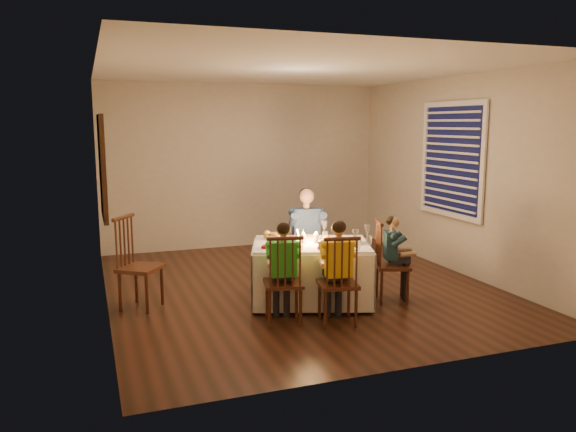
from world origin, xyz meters
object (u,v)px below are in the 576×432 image
object	(u,v)px
chair_adult	(306,284)
chair_end	(391,300)
adult	(306,284)
serving_bowl	(276,237)
chair_near_right	(337,323)
chair_extra	(142,308)
child_green	(283,322)
child_teal	(391,300)
dining_table	(311,260)
chair_near_left	(283,322)
child_yellow	(337,323)

from	to	relation	value
chair_adult	chair_end	distance (m)	1.14
adult	serving_bowl	xyz separation A→B (m)	(-0.50, -0.34, 0.70)
chair_near_right	chair_end	world-z (taller)	same
serving_bowl	chair_near_right	bearing A→B (deg)	-75.04
chair_extra	serving_bowl	bearing A→B (deg)	-58.67
chair_end	child_green	world-z (taller)	child_green
child_teal	chair_extra	bearing A→B (deg)	94.89
chair_extra	chair_adult	bearing A→B (deg)	-48.24
serving_bowl	chair_extra	bearing A→B (deg)	176.41
dining_table	serving_bowl	world-z (taller)	serving_bowl
chair_near_left	serving_bowl	bearing A→B (deg)	-91.37
dining_table	adult	distance (m)	0.84
chair_near_right	adult	size ratio (longest dim) A/B	0.76
chair_adult	chair_extra	distance (m)	2.03
chair_near_right	child_green	world-z (taller)	child_green
chair_adult	child_yellow	world-z (taller)	child_yellow
chair_near_right	dining_table	bearing A→B (deg)	-79.69
chair_end	adult	distance (m)	1.14
child_teal	dining_table	bearing A→B (deg)	92.18
chair_extra	adult	distance (m)	2.03
chair_end	child_green	xyz separation A→B (m)	(-1.39, -0.26, 0.00)
chair_near_left	child_green	distance (m)	0.00
dining_table	child_yellow	distance (m)	0.88
chair_extra	child_yellow	xyz separation A→B (m)	(1.79, -1.15, 0.00)
chair_end	serving_bowl	distance (m)	1.49
chair_extra	adult	world-z (taller)	adult
serving_bowl	chair_adult	bearing A→B (deg)	33.68
child_yellow	chair_near_left	bearing A→B (deg)	-10.65
child_teal	serving_bowl	world-z (taller)	serving_bowl
dining_table	chair_adult	xyz separation A→B (m)	(0.21, 0.66, -0.48)
chair_near_left	child_green	xyz separation A→B (m)	(0.00, 0.00, 0.00)
adult	chair_adult	bearing A→B (deg)	-79.08
dining_table	chair_near_right	distance (m)	0.88
dining_table	chair_near_left	distance (m)	0.88
chair_near_left	chair_extra	bearing A→B (deg)	-23.49
chair_adult	child_teal	bearing A→B (deg)	-43.44
chair_adult	serving_bowl	world-z (taller)	serving_bowl
chair_near_right	chair_adult	bearing A→B (deg)	-87.50
chair_adult	child_green	size ratio (longest dim) A/B	0.89
child_yellow	child_teal	size ratio (longest dim) A/B	1.08
chair_adult	chair_near_left	world-z (taller)	same
chair_end	serving_bowl	size ratio (longest dim) A/B	4.31
chair_end	chair_extra	size ratio (longest dim) A/B	0.91
child_yellow	chair_end	bearing A→B (deg)	-140.86
adult	child_yellow	size ratio (longest dim) A/B	1.15
chair_end	chair_near_right	bearing A→B (deg)	136.89
dining_table	adult	world-z (taller)	dining_table
chair_near_left	child_teal	size ratio (longest dim) A/B	0.95
chair_adult	chair_near_right	xyz separation A→B (m)	(-0.22, -1.39, 0.00)
dining_table	chair_near_right	world-z (taller)	dining_table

